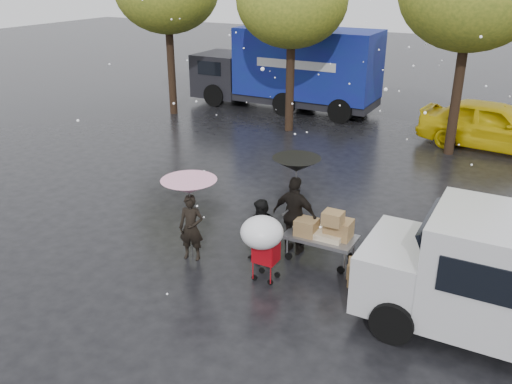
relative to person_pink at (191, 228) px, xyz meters
The scene contains 12 objects.
ground 1.34m from the person_pink, ahead, with size 90.00×90.00×0.00m, color black.
person_pink is the anchor object (origin of this frame).
person_middle 1.53m from the person_pink, 21.32° to the left, with size 0.70×0.55×1.45m, color black.
person_black 2.26m from the person_pink, 35.46° to the left, with size 1.05×0.44×1.79m, color black.
umbrella_pink 0.95m from the person_pink, ahead, with size 1.17×1.17×1.84m.
umbrella_black 2.61m from the person_pink, 35.46° to the left, with size 1.03×1.03×2.22m.
vendor_cart 2.85m from the person_pink, 26.01° to the left, with size 1.52×0.80×1.27m.
shopping_cart 1.84m from the person_pink, ahead, with size 0.84×0.84×1.46m.
blue_truck 13.72m from the person_pink, 106.31° to the left, with size 8.30×2.60×3.50m.
box_ground_near 3.68m from the person_pink, 11.96° to the left, with size 0.54×0.43×0.49m, color brown.
box_ground_far 3.66m from the person_pink, 14.19° to the left, with size 0.44×0.34×0.34m, color brown.
yellow_taxi 12.27m from the person_pink, 66.99° to the left, with size 2.00×4.97×1.69m, color #DDBD0B.
Camera 1 is at (5.03, -8.55, 5.92)m, focal length 38.00 mm.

